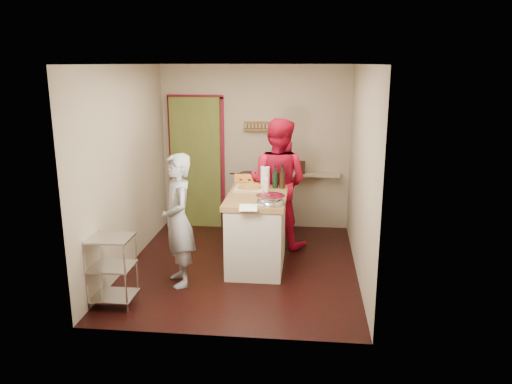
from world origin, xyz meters
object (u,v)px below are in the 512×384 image
person_stripe (178,221)px  person_red (278,183)px  stove (256,205)px  wire_shelving (112,267)px  island (257,228)px

person_stripe → person_red: person_red is taller
stove → wire_shelving: stove is taller
stove → island: island is taller
person_stripe → person_red: bearing=117.4°
stove → wire_shelving: size_ratio=1.26×
person_red → island: bearing=94.1°
wire_shelving → island: size_ratio=0.56×
island → stove: bearing=96.6°
person_stripe → stove: bearing=133.8°
wire_shelving → person_stripe: 0.93m
person_stripe → wire_shelving: bearing=-70.8°
stove → wire_shelving: (-1.33, -2.62, -0.01)m
island → person_stripe: (-0.88, -0.69, 0.29)m
stove → island: (0.15, -1.32, 0.06)m
wire_shelving → person_red: 2.75m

